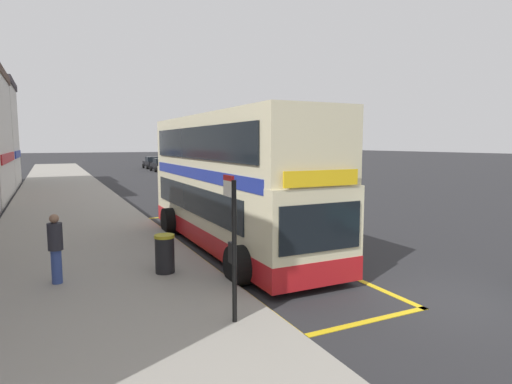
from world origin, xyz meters
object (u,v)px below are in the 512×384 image
double_decker_bus (231,186)px  parked_car_black_far (161,165)px  pedestrian_waiting_near_sign (56,246)px  bus_stop_sign (233,237)px  parked_car_black_across (205,172)px  parked_car_black_ahead (152,163)px  litter_bin (165,254)px

double_decker_bus → parked_car_black_far: size_ratio=2.52×
double_decker_bus → pedestrian_waiting_near_sign: 5.88m
bus_stop_sign → parked_car_black_far: 46.29m
bus_stop_sign → parked_car_black_across: size_ratio=0.66×
parked_car_black_far → parked_car_black_ahead: size_ratio=1.00×
double_decker_bus → parked_car_black_far: (6.97, 39.39, -1.26)m
bus_stop_sign → parked_car_black_far: size_ratio=0.66×
bus_stop_sign → pedestrian_waiting_near_sign: size_ratio=1.63×
parked_car_black_far → litter_bin: 42.92m
parked_car_black_across → litter_bin: bearing=-112.5°
double_decker_bus → litter_bin: double_decker_bus is taller
parked_car_black_across → litter_bin: 28.55m
parked_car_black_ahead → parked_car_black_far: bearing=-94.6°
double_decker_bus → litter_bin: 3.99m
double_decker_bus → parked_car_black_ahead: 46.26m
double_decker_bus → pedestrian_waiting_near_sign: bearing=-158.8°
parked_car_black_far → litter_bin: size_ratio=4.18×
bus_stop_sign → litter_bin: bearing=97.0°
bus_stop_sign → parked_car_black_across: bearing=71.8°
parked_car_black_ahead → parked_car_black_across: 21.46m
parked_car_black_ahead → pedestrian_waiting_near_sign: bearing=-106.6°
litter_bin → parked_car_black_across: bearing=68.8°
pedestrian_waiting_near_sign → bus_stop_sign: bearing=-52.2°
bus_stop_sign → parked_car_black_far: bus_stop_sign is taller
bus_stop_sign → parked_car_black_ahead: (9.71, 51.60, -0.96)m
parked_car_black_far → pedestrian_waiting_near_sign: size_ratio=2.49×
pedestrian_waiting_near_sign → litter_bin: pedestrian_waiting_near_sign is taller
parked_car_black_far → parked_car_black_across: (0.51, -15.18, 0.00)m
pedestrian_waiting_near_sign → double_decker_bus: bearing=21.2°
bus_stop_sign → parked_car_black_ahead: size_ratio=0.66×
parked_car_black_far → double_decker_bus: bearing=-100.2°
parked_car_black_ahead → pedestrian_waiting_near_sign: (-12.68, -47.77, 0.26)m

